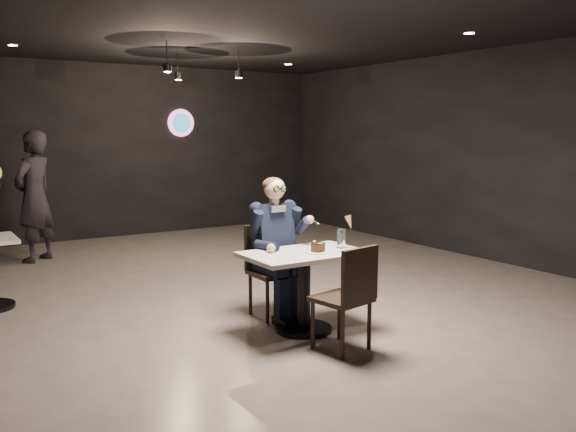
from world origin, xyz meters
TOP-DOWN VIEW (x-y plane):
  - floor at (0.00, 0.00)m, footprint 9.00×9.00m
  - wall_sign at (0.80, 4.47)m, footprint 0.50×0.06m
  - pendant_lights at (0.00, 2.00)m, footprint 1.40×1.20m
  - main_table at (-0.53, -1.57)m, footprint 1.10×0.70m
  - chair_far at (-0.53, -1.02)m, footprint 0.42×0.46m
  - chair_near at (-0.53, -2.14)m, footprint 0.50×0.53m
  - seated_man at (-0.53, -1.02)m, footprint 0.60×0.80m
  - dessert_plate at (-0.45, -1.66)m, footprint 0.22×0.22m
  - cake_slice at (-0.44, -1.67)m, footprint 0.13×0.12m
  - mint_leaf at (-0.44, -1.70)m, footprint 0.07×0.04m
  - sundae_glass at (-0.12, -1.59)m, footprint 0.08×0.08m
  - wafer_cone at (-0.06, -1.64)m, footprint 0.08×0.08m
  - passerby at (-2.03, 3.05)m, footprint 0.80×0.78m

SIDE VIEW (x-z plane):
  - floor at x=0.00m, z-range 0.00..0.00m
  - main_table at x=-0.53m, z-range 0.00..0.75m
  - chair_far at x=-0.53m, z-range 0.00..0.92m
  - chair_near at x=-0.53m, z-range 0.00..0.92m
  - seated_man at x=-0.53m, z-range 0.00..1.44m
  - dessert_plate at x=-0.45m, z-range 0.75..0.76m
  - cake_slice at x=-0.44m, z-range 0.76..0.84m
  - sundae_glass at x=-0.12m, z-range 0.75..0.93m
  - mint_leaf at x=-0.44m, z-range 0.84..0.85m
  - passerby at x=-2.03m, z-range 0.00..1.86m
  - wafer_cone at x=-0.06m, z-range 0.93..1.06m
  - wall_sign at x=0.80m, z-range 1.75..2.25m
  - pendant_lights at x=0.00m, z-range 2.70..3.06m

